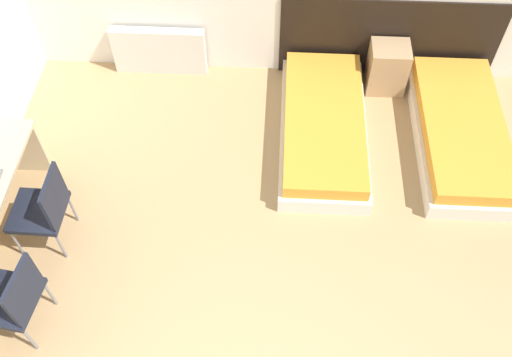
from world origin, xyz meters
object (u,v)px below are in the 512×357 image
at_px(bed_near_door, 460,132).
at_px(chair_near_notebook, 13,297).
at_px(nightstand, 387,68).
at_px(chair_near_laptop, 43,208).
at_px(bed_near_window, 323,127).

relative_size(bed_near_door, chair_near_notebook, 2.22).
bearing_deg(nightstand, chair_near_laptop, -145.58).
bearing_deg(chair_near_notebook, chair_near_laptop, 98.11).
relative_size(bed_near_door, nightstand, 3.50).
bearing_deg(bed_near_window, bed_near_door, 0.00).
xyz_separation_m(bed_near_door, chair_near_notebook, (-3.85, -2.19, 0.33)).
distance_m(bed_near_window, chair_near_notebook, 3.31).
height_order(bed_near_window, nightstand, nightstand).
bearing_deg(chair_near_laptop, chair_near_notebook, -88.93).
bearing_deg(chair_near_notebook, bed_near_window, 50.00).
xyz_separation_m(chair_near_laptop, chair_near_notebook, (-0.00, -0.83, 0.00)).
distance_m(bed_near_door, nightstand, 1.07).
xyz_separation_m(bed_near_window, nightstand, (0.70, 0.80, 0.12)).
xyz_separation_m(bed_near_window, chair_near_laptop, (-2.45, -1.36, 0.33)).
height_order(bed_near_window, chair_near_laptop, chair_near_laptop).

